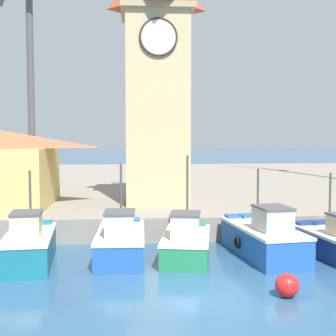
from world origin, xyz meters
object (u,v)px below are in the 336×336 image
fishing_boat_left_inner (121,241)px  fishing_boat_mid_left (186,242)px  clock_tower (157,75)px  mooring_buoy (287,285)px  fishing_boat_center (264,238)px  port_crane_near (30,91)px  fishing_boat_left_outer (29,245)px

fishing_boat_left_inner → fishing_boat_mid_left: bearing=-6.6°
clock_tower → mooring_buoy: size_ratio=20.27×
mooring_buoy → fishing_boat_center: bearing=82.6°
clock_tower → port_crane_near: 15.61m
fishing_boat_left_outer → mooring_buoy: 10.21m
clock_tower → fishing_boat_center: bearing=-61.9°
fishing_boat_left_outer → fishing_boat_left_inner: bearing=12.0°
fishing_boat_mid_left → port_crane_near: size_ratio=0.23×
fishing_boat_left_inner → fishing_boat_mid_left: fishing_boat_mid_left is taller
port_crane_near → mooring_buoy: bearing=-61.9°
fishing_boat_mid_left → fishing_boat_left_outer: bearing=-176.0°
fishing_boat_left_outer → mooring_buoy: size_ratio=5.95×
fishing_boat_mid_left → fishing_boat_center: 3.36m
fishing_boat_mid_left → mooring_buoy: fishing_boat_mid_left is taller
mooring_buoy → fishing_boat_left_outer: bearing=153.8°
fishing_boat_mid_left → fishing_boat_center: bearing=0.3°
port_crane_near → mooring_buoy: 29.54m
fishing_boat_left_inner → port_crane_near: port_crane_near is taller
fishing_boat_left_inner → mooring_buoy: fishing_boat_left_inner is taller
fishing_boat_left_inner → port_crane_near: (-7.85, 19.70, 8.04)m
port_crane_near → fishing_boat_center: bearing=-55.0°
mooring_buoy → fishing_boat_mid_left: bearing=118.7°
fishing_boat_left_outer → fishing_boat_center: bearing=2.8°
fishing_boat_left_outer → mooring_buoy: bearing=-26.2°
fishing_boat_left_outer → fishing_boat_center: (9.80, 0.47, 0.02)m
fishing_boat_left_outer → port_crane_near: size_ratio=0.23×
fishing_boat_mid_left → clock_tower: clock_tower is taller
fishing_boat_left_outer → clock_tower: clock_tower is taller
clock_tower → mooring_buoy: (3.55, -12.82, -8.29)m
fishing_boat_center → fishing_boat_mid_left: bearing=-179.7°
fishing_boat_left_outer → clock_tower: bearing=56.1°
fishing_boat_left_outer → port_crane_near: 22.38m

